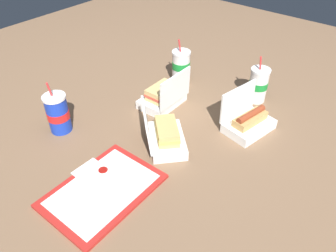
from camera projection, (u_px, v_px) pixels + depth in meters
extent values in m
plane|color=brown|center=(175.00, 135.00, 1.32)|extent=(3.20, 3.20, 0.00)
cube|color=red|center=(102.00, 190.00, 1.08)|extent=(0.37, 0.27, 0.01)
cube|color=white|center=(102.00, 188.00, 1.08)|extent=(0.33, 0.23, 0.00)
cylinder|color=white|center=(103.00, 172.00, 1.12)|extent=(0.04, 0.04, 0.02)
cylinder|color=#9E140F|center=(103.00, 170.00, 1.11)|extent=(0.03, 0.03, 0.01)
cube|color=white|center=(91.00, 172.00, 1.13)|extent=(0.10, 0.10, 0.00)
cube|color=white|center=(116.00, 193.00, 1.06)|extent=(0.11, 0.02, 0.00)
cube|color=white|center=(249.00, 126.00, 1.33)|extent=(0.22, 0.17, 0.04)
cube|color=white|center=(238.00, 101.00, 1.32)|extent=(0.19, 0.05, 0.13)
cube|color=tan|center=(250.00, 119.00, 1.31)|extent=(0.16, 0.09, 0.03)
cylinder|color=brown|center=(251.00, 114.00, 1.29)|extent=(0.15, 0.05, 0.03)
cylinder|color=yellow|center=(251.00, 112.00, 1.29)|extent=(0.13, 0.03, 0.01)
cube|color=white|center=(162.00, 100.00, 1.48)|extent=(0.20, 0.14, 0.04)
cube|color=white|center=(175.00, 89.00, 1.39)|extent=(0.20, 0.02, 0.14)
cube|color=#DBB770|center=(162.00, 95.00, 1.46)|extent=(0.14, 0.08, 0.02)
cube|color=#D64C38|center=(162.00, 92.00, 1.45)|extent=(0.15, 0.09, 0.01)
cube|color=#DBB770|center=(162.00, 89.00, 1.44)|extent=(0.14, 0.08, 0.02)
cube|color=white|center=(167.00, 140.00, 1.26)|extent=(0.23, 0.24, 0.04)
cube|color=white|center=(147.00, 125.00, 1.20)|extent=(0.15, 0.17, 0.13)
cube|color=tan|center=(167.00, 134.00, 1.24)|extent=(0.15, 0.16, 0.02)
cube|color=#E5C651|center=(167.00, 131.00, 1.23)|extent=(0.16, 0.16, 0.01)
cube|color=tan|center=(167.00, 128.00, 1.22)|extent=(0.15, 0.16, 0.02)
cylinder|color=#1938B7|center=(58.00, 114.00, 1.30)|extent=(0.09, 0.09, 0.15)
cylinder|color=red|center=(58.00, 114.00, 1.30)|extent=(0.09, 0.09, 0.03)
cylinder|color=white|center=(54.00, 97.00, 1.25)|extent=(0.09, 0.09, 0.01)
cylinder|color=red|center=(49.00, 89.00, 1.22)|extent=(0.02, 0.01, 0.06)
cylinder|color=white|center=(258.00, 86.00, 1.47)|extent=(0.08, 0.08, 0.15)
cylinder|color=#198C33|center=(258.00, 84.00, 1.47)|extent=(0.08, 0.08, 0.03)
cylinder|color=white|center=(261.00, 70.00, 1.42)|extent=(0.09, 0.09, 0.01)
cylinder|color=red|center=(261.00, 63.00, 1.40)|extent=(0.01, 0.01, 0.06)
cylinder|color=white|center=(181.00, 68.00, 1.60)|extent=(0.09, 0.09, 0.16)
cylinder|color=#198C33|center=(181.00, 65.00, 1.58)|extent=(0.09, 0.09, 0.03)
cylinder|color=white|center=(181.00, 52.00, 1.54)|extent=(0.09, 0.09, 0.01)
cylinder|color=red|center=(180.00, 46.00, 1.52)|extent=(0.02, 0.01, 0.06)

